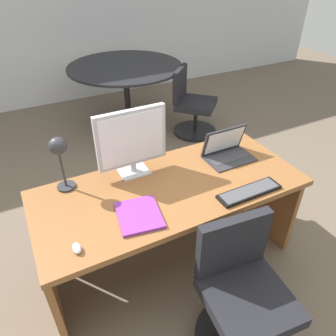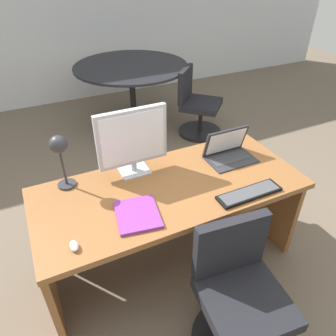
% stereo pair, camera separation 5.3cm
% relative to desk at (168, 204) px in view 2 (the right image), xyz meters
% --- Properties ---
extents(ground, '(12.00, 12.00, 0.00)m').
position_rel_desk_xyz_m(ground, '(0.00, 1.45, -0.54)').
color(ground, '#6B5B4C').
extents(back_wall, '(10.00, 0.10, 2.80)m').
position_rel_desk_xyz_m(back_wall, '(0.00, 3.58, 0.86)').
color(back_wall, silver).
rests_on(back_wall, ground).
extents(desk, '(1.79, 0.79, 0.73)m').
position_rel_desk_xyz_m(desk, '(0.00, 0.00, 0.00)').
color(desk, brown).
rests_on(desk, ground).
extents(monitor, '(0.48, 0.16, 0.47)m').
position_rel_desk_xyz_m(monitor, '(-0.16, 0.21, 0.46)').
color(monitor, '#B7BABF').
rests_on(monitor, desk).
extents(laptop, '(0.35, 0.24, 0.23)m').
position_rel_desk_xyz_m(laptop, '(0.54, 0.09, 0.27)').
color(laptop, '#2D2D33').
rests_on(laptop, desk).
extents(keyboard, '(0.44, 0.12, 0.02)m').
position_rel_desk_xyz_m(keyboard, '(0.41, -0.34, 0.21)').
color(keyboard, black).
rests_on(keyboard, desk).
extents(mouse, '(0.04, 0.08, 0.03)m').
position_rel_desk_xyz_m(mouse, '(-0.69, -0.31, 0.21)').
color(mouse, silver).
rests_on(mouse, desk).
extents(desk_lamp, '(0.12, 0.15, 0.39)m').
position_rel_desk_xyz_m(desk_lamp, '(-0.62, 0.23, 0.48)').
color(desk_lamp, '#2D2D33').
rests_on(desk_lamp, desk).
extents(book, '(0.29, 0.32, 0.02)m').
position_rel_desk_xyz_m(book, '(-0.30, -0.22, 0.21)').
color(book, purple).
rests_on(book, desk).
extents(office_chair, '(0.56, 0.56, 0.85)m').
position_rel_desk_xyz_m(office_chair, '(0.09, -0.76, -0.18)').
color(office_chair, black).
rests_on(office_chair, ground).
extents(meeting_table, '(1.46, 1.46, 0.81)m').
position_rel_desk_xyz_m(meeting_table, '(0.59, 2.34, 0.08)').
color(meeting_table, black).
rests_on(meeting_table, ground).
extents(meeting_chair_near, '(0.66, 0.66, 0.84)m').
position_rel_desk_xyz_m(meeting_chair_near, '(1.23, 1.71, -0.19)').
color(meeting_chair_near, black).
rests_on(meeting_chair_near, ground).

